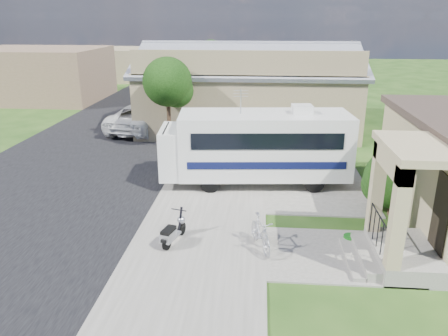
# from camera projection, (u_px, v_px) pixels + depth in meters

# --- Properties ---
(ground) EXTENTS (120.00, 120.00, 0.00)m
(ground) POSITION_uv_depth(u_px,v_px,m) (233.00, 235.00, 13.50)
(ground) COLOR #1A3B0F
(street_slab) EXTENTS (9.00, 80.00, 0.02)m
(street_slab) POSITION_uv_depth(u_px,v_px,m) (106.00, 141.00, 23.50)
(street_slab) COLOR black
(street_slab) RESTS_ON ground
(sidewalk_slab) EXTENTS (4.00, 80.00, 0.06)m
(sidewalk_slab) POSITION_uv_depth(u_px,v_px,m) (226.00, 144.00, 22.98)
(sidewalk_slab) COLOR slate
(sidewalk_slab) RESTS_ON ground
(driveway_slab) EXTENTS (7.00, 6.00, 0.05)m
(driveway_slab) POSITION_uv_depth(u_px,v_px,m) (277.00, 183.00, 17.61)
(driveway_slab) COLOR slate
(driveway_slab) RESTS_ON ground
(walk_slab) EXTENTS (4.00, 3.00, 0.05)m
(walk_slab) POSITION_uv_depth(u_px,v_px,m) (337.00, 255.00, 12.32)
(walk_slab) COLOR slate
(walk_slab) RESTS_ON ground
(warehouse) EXTENTS (12.50, 8.40, 5.04)m
(warehouse) POSITION_uv_depth(u_px,v_px,m) (248.00, 94.00, 25.99)
(warehouse) COLOR #827151
(warehouse) RESTS_ON ground
(distant_bldg_far) EXTENTS (10.00, 8.00, 4.00)m
(distant_bldg_far) POSITION_uv_depth(u_px,v_px,m) (39.00, 74.00, 34.87)
(distant_bldg_far) COLOR brown
(distant_bldg_far) RESTS_ON ground
(distant_bldg_near) EXTENTS (8.00, 7.00, 3.20)m
(distant_bldg_near) POSITION_uv_depth(u_px,v_px,m) (112.00, 64.00, 46.14)
(distant_bldg_near) COLOR #827151
(distant_bldg_near) RESTS_ON ground
(street_tree_a) EXTENTS (2.44, 2.40, 4.58)m
(street_tree_a) POSITION_uv_depth(u_px,v_px,m) (170.00, 84.00, 21.24)
(street_tree_a) COLOR #321F16
(street_tree_a) RESTS_ON ground
(street_tree_b) EXTENTS (2.44, 2.40, 4.73)m
(street_tree_b) POSITION_uv_depth(u_px,v_px,m) (198.00, 61.00, 30.60)
(street_tree_b) COLOR #321F16
(street_tree_b) RESTS_ON ground
(street_tree_c) EXTENTS (2.44, 2.40, 4.42)m
(street_tree_c) POSITION_uv_depth(u_px,v_px,m) (212.00, 55.00, 39.16)
(street_tree_c) COLOR #321F16
(street_tree_c) RESTS_ON ground
(motorhome) EXTENTS (7.50, 2.93, 3.76)m
(motorhome) POSITION_uv_depth(u_px,v_px,m) (257.00, 145.00, 17.12)
(motorhome) COLOR silver
(motorhome) RESTS_ON ground
(shrub) EXTENTS (2.20, 2.10, 2.70)m
(shrub) POSITION_uv_depth(u_px,v_px,m) (396.00, 176.00, 14.47)
(shrub) COLOR #321F16
(shrub) RESTS_ON ground
(scooter) EXTENTS (0.65, 1.37, 0.91)m
(scooter) POSITION_uv_depth(u_px,v_px,m) (173.00, 232.00, 12.75)
(scooter) COLOR black
(scooter) RESTS_ON ground
(bicycle) EXTENTS (0.97, 1.70, 0.99)m
(bicycle) POSITION_uv_depth(u_px,v_px,m) (260.00, 235.00, 12.45)
(bicycle) COLOR #ACACB3
(bicycle) RESTS_ON ground
(pickup_truck) EXTENTS (3.80, 6.23, 1.61)m
(pickup_truck) POSITION_uv_depth(u_px,v_px,m) (145.00, 117.00, 25.53)
(pickup_truck) COLOR silver
(pickup_truck) RESTS_ON ground
(van) EXTENTS (3.20, 6.65, 1.87)m
(van) POSITION_uv_depth(u_px,v_px,m) (167.00, 93.00, 32.79)
(van) COLOR silver
(van) RESTS_ON ground
(garden_hose) EXTENTS (0.42, 0.42, 0.19)m
(garden_hose) POSITION_uv_depth(u_px,v_px,m) (350.00, 239.00, 13.02)
(garden_hose) COLOR #125A13
(garden_hose) RESTS_ON ground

